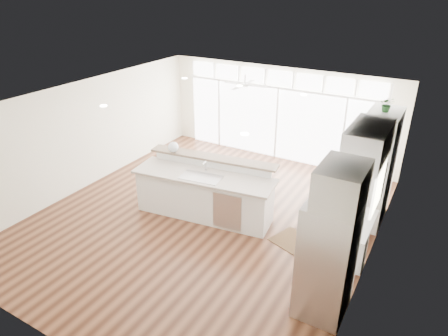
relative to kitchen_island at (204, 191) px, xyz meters
The scene contains 24 objects.
floor 0.65m from the kitchen_island, 46.55° to the right, with size 7.00×8.00×0.02m, color #432214.
ceiling 2.07m from the kitchen_island, 46.55° to the right, with size 7.00×8.00×0.02m, color white.
wall_back 3.99m from the kitchen_island, 88.92° to the left, with size 7.00×0.04×2.70m, color white.
wall_front 4.14m from the kitchen_island, 88.96° to the right, with size 7.00×0.04×2.70m, color white.
wall_left 3.50m from the kitchen_island, behind, with size 0.04×8.00×2.70m, color white.
wall_right 3.65m from the kitchen_island, ahead, with size 0.04×8.00×2.70m, color white.
glass_wall 3.89m from the kitchen_island, 88.91° to the left, with size 5.80×0.06×2.08m, color white.
transom_row 4.24m from the kitchen_island, 88.91° to the left, with size 5.90×0.06×0.40m, color white.
desk_window 3.66m from the kitchen_island, ahead, with size 0.04×0.85×0.85m, color white.
ceiling_fan 3.32m from the kitchen_island, 98.90° to the left, with size 1.16×1.16×0.32m, color white.
recessed_lights 2.06m from the kitchen_island, 58.90° to the left, with size 3.40×3.00×0.02m, color white.
oven_cabinet 3.72m from the kitchen_island, 27.97° to the left, with size 0.64×1.20×2.50m, color white.
desk_nook 3.22m from the kitchen_island, ahead, with size 0.72×1.30×0.76m, color white.
upper_cabinets 3.68m from the kitchen_island, ahead, with size 0.64×1.30×0.64m, color white.
refrigerator 3.51m from the kitchen_island, 24.16° to the right, with size 0.76×0.90×2.00m, color silver.
fridge_cabinet 3.92m from the kitchen_island, 23.76° to the right, with size 0.64×0.90×0.60m, color white.
framed_photos 3.71m from the kitchen_island, 13.41° to the left, with size 0.06×0.22×0.80m, color black.
kitchen_island is the anchor object (origin of this frame).
rug 2.32m from the kitchen_island, ahead, with size 1.00×0.73×0.01m, color #341F10.
office_chair 2.82m from the kitchen_island, 18.76° to the left, with size 0.58×0.53×1.11m, color black.
fishbowl 1.28m from the kitchen_island, 164.90° to the left, with size 0.25×0.25×0.25m, color silver.
monitor 3.15m from the kitchen_island, ahead, with size 0.08×0.50×0.42m, color black.
keyboard 2.97m from the kitchen_island, ahead, with size 0.13×0.34×0.02m, color silver.
potted_plant 4.18m from the kitchen_island, 27.97° to the left, with size 0.27×0.30×0.24m, color #29602A.
Camera 1 is at (4.21, -6.43, 4.91)m, focal length 32.00 mm.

